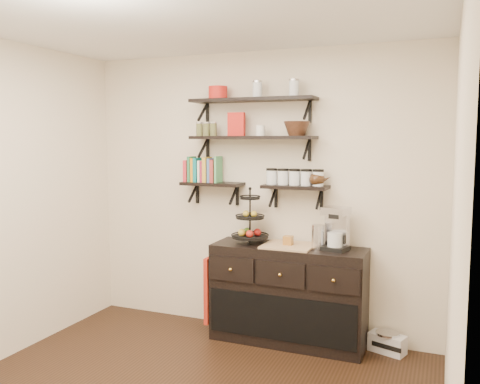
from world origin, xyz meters
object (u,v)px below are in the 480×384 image
at_px(coffee_maker, 336,229).
at_px(radio, 387,342).
at_px(sideboard, 288,294).
at_px(fruit_stand, 250,225).

relative_size(coffee_maker, radio, 1.12).
bearing_deg(coffee_maker, sideboard, -162.41).
xyz_separation_m(fruit_stand, radio, (1.25, 0.10, -0.98)).
xyz_separation_m(sideboard, coffee_maker, (0.43, 0.03, 0.63)).
xyz_separation_m(coffee_maker, radio, (0.45, 0.08, -0.99)).
bearing_deg(fruit_stand, sideboard, -0.55).
height_order(fruit_stand, coffee_maker, fruit_stand).
relative_size(fruit_stand, coffee_maker, 1.32).
xyz_separation_m(sideboard, radio, (0.88, 0.11, -0.36)).
height_order(sideboard, coffee_maker, coffee_maker).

